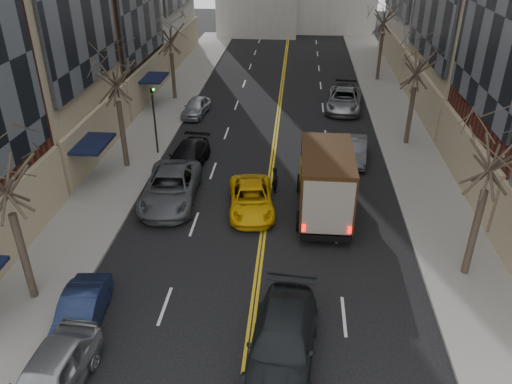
{
  "coord_description": "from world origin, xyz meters",
  "views": [
    {
      "loc": [
        1.34,
        -6.67,
        13.45
      ],
      "look_at": [
        -0.36,
        13.59,
        2.2
      ],
      "focal_mm": 35.0,
      "sensor_mm": 36.0,
      "label": 1
    }
  ],
  "objects_px": {
    "taxi": "(251,199)",
    "pedestrian": "(275,180)",
    "ups_truck": "(325,181)",
    "observer_sedan": "(282,342)"
  },
  "relations": [
    {
      "from": "ups_truck",
      "to": "pedestrian",
      "type": "bearing_deg",
      "value": 142.28
    },
    {
      "from": "observer_sedan",
      "to": "pedestrian",
      "type": "bearing_deg",
      "value": 99.36
    },
    {
      "from": "taxi",
      "to": "pedestrian",
      "type": "xyz_separation_m",
      "value": [
        1.14,
        2.08,
        0.08
      ]
    },
    {
      "from": "ups_truck",
      "to": "observer_sedan",
      "type": "height_order",
      "value": "ups_truck"
    },
    {
      "from": "taxi",
      "to": "pedestrian",
      "type": "height_order",
      "value": "pedestrian"
    },
    {
      "from": "ups_truck",
      "to": "taxi",
      "type": "distance_m",
      "value": 3.9
    },
    {
      "from": "ups_truck",
      "to": "taxi",
      "type": "bearing_deg",
      "value": -178.72
    },
    {
      "from": "observer_sedan",
      "to": "taxi",
      "type": "xyz_separation_m",
      "value": [
        -1.98,
        9.95,
        -0.13
      ]
    },
    {
      "from": "ups_truck",
      "to": "observer_sedan",
      "type": "distance_m",
      "value": 10.23
    },
    {
      "from": "taxi",
      "to": "ups_truck",
      "type": "bearing_deg",
      "value": -6.06
    }
  ]
}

